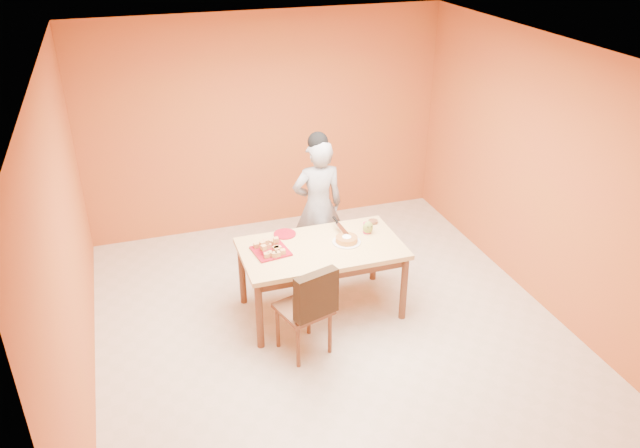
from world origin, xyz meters
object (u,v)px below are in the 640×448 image
object	(u,v)px
dining_table	(321,255)
egg_ornament	(368,227)
dining_chair	(304,307)
magenta_glass	(367,228)
pastry_platter	(271,251)
sponge_cake	(347,239)
person	(318,206)
red_dinner_plate	(285,234)
checker_tin	(373,222)

from	to	relation	value
dining_table	egg_ornament	world-z (taller)	egg_ornament
dining_chair	dining_table	bearing A→B (deg)	41.40
magenta_glass	pastry_platter	bearing A→B (deg)	-175.99
sponge_cake	egg_ornament	xyz separation A→B (m)	(0.27, 0.11, 0.03)
dining_table	sponge_cake	distance (m)	0.29
person	sponge_cake	size ratio (longest dim) A/B	7.12
dining_table	pastry_platter	size ratio (longest dim) A/B	4.88
magenta_glass	red_dinner_plate	bearing A→B (deg)	164.47
checker_tin	sponge_cake	bearing A→B (deg)	-143.21
pastry_platter	egg_ornament	distance (m)	1.05
dining_table	pastry_platter	bearing A→B (deg)	174.18
magenta_glass	person	bearing A→B (deg)	113.31
dining_chair	pastry_platter	xyz separation A→B (m)	(-0.14, 0.63, 0.27)
egg_ornament	pastry_platter	bearing A→B (deg)	-171.86
dining_table	checker_tin	distance (m)	0.75
person	magenta_glass	size ratio (longest dim) A/B	13.90
person	checker_tin	distance (m)	0.68
dining_table	sponge_cake	size ratio (longest dim) A/B	7.25
sponge_cake	magenta_glass	size ratio (longest dim) A/B	1.95
dining_table	checker_tin	size ratio (longest dim) A/B	16.01
dining_table	person	bearing A→B (deg)	74.23
person	egg_ornament	size ratio (longest dim) A/B	11.52
red_dinner_plate	egg_ornament	bearing A→B (deg)	-16.32
dining_chair	magenta_glass	bearing A→B (deg)	21.49
checker_tin	dining_chair	bearing A→B (deg)	-139.55
dining_chair	red_dinner_plate	xyz separation A→B (m)	(0.08, 0.93, 0.27)
red_dinner_plate	egg_ornament	world-z (taller)	egg_ornament
pastry_platter	checker_tin	world-z (taller)	checker_tin
egg_ornament	person	bearing A→B (deg)	118.15
person	pastry_platter	distance (m)	1.07
pastry_platter	magenta_glass	distance (m)	1.04
person	sponge_cake	distance (m)	0.83
dining_chair	magenta_glass	xyz separation A→B (m)	(0.89, 0.70, 0.32)
dining_table	egg_ornament	distance (m)	0.57
sponge_cake	egg_ornament	size ratio (longest dim) A/B	1.62
dining_chair	pastry_platter	size ratio (longest dim) A/B	2.92
pastry_platter	red_dinner_plate	size ratio (longest dim) A/B	1.43
dining_chair	sponge_cake	distance (m)	0.90
person	pastry_platter	world-z (taller)	person
dining_chair	sponge_cake	world-z (taller)	dining_chair
red_dinner_plate	checker_tin	world-z (taller)	checker_tin
red_dinner_plate	magenta_glass	xyz separation A→B (m)	(0.81, -0.23, 0.05)
pastry_platter	sponge_cake	distance (m)	0.77
checker_tin	pastry_platter	bearing A→B (deg)	-167.84
dining_table	egg_ornament	xyz separation A→B (m)	(0.54, 0.11, 0.16)
dining_chair	sponge_cake	xyz separation A→B (m)	(0.62, 0.58, 0.30)
dining_chair	magenta_glass	size ratio (longest dim) A/B	8.46
person	sponge_cake	world-z (taller)	person
pastry_platter	magenta_glass	xyz separation A→B (m)	(1.04, 0.07, 0.05)
magenta_glass	checker_tin	distance (m)	0.24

